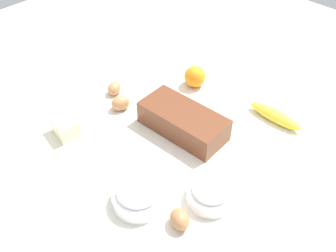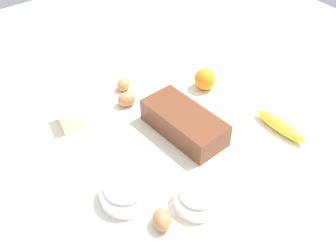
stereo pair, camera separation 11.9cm
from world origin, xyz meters
name	(u,v)px [view 1 (the left image)]	position (x,y,z in m)	size (l,w,h in m)	color
ground_plane	(168,138)	(0.00, 0.00, -0.01)	(2.40, 2.40, 0.02)	silver
loaf_pan	(183,121)	(-0.02, -0.05, 0.04)	(0.29, 0.15, 0.08)	brown
flour_bowl	(211,193)	(-0.26, 0.10, 0.03)	(0.13, 0.13, 0.06)	white
sugar_bowl	(138,195)	(-0.13, 0.24, 0.03)	(0.14, 0.14, 0.07)	white
banana	(275,116)	(-0.20, -0.30, 0.02)	(0.19, 0.04, 0.04)	yellow
orange_fruit	(195,77)	(0.12, -0.26, 0.04)	(0.08, 0.08, 0.08)	orange
butter_block	(65,127)	(0.24, 0.22, 0.03)	(0.09, 0.06, 0.06)	#F4EDB2
egg_near_butter	(114,88)	(0.29, -0.02, 0.02)	(0.04, 0.04, 0.06)	#B37949
egg_beside_bowl	(180,219)	(-0.25, 0.21, 0.02)	(0.05, 0.05, 0.06)	#A56F43
egg_loose	(120,103)	(0.21, 0.02, 0.03)	(0.05, 0.05, 0.06)	#AF7647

